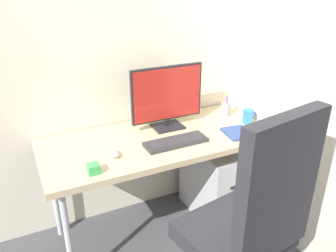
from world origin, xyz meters
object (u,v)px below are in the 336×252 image
desk_clamp_accessory (94,169)px  notebook (238,133)px  keyboard (176,142)px  pen_holder (226,109)px  filing_cabinet (220,179)px  mouse (114,153)px  monitor (167,96)px  coffee_mug (248,116)px  office_chair (252,219)px

desk_clamp_accessory → notebook: bearing=3.4°
keyboard → pen_holder: (0.52, 0.24, 0.04)m
filing_cabinet → mouse: bearing=-173.3°
monitor → notebook: bearing=-40.0°
pen_holder → coffee_mug: (0.06, -0.18, 0.00)m
office_chair → desk_clamp_accessory: 0.83m
monitor → coffee_mug: monitor is taller
notebook → desk_clamp_accessory: bearing=-170.1°
pen_holder → coffee_mug: 0.19m
filing_cabinet → notebook: 0.48m
office_chair → filing_cabinet: (0.35, 0.77, -0.33)m
mouse → pen_holder: pen_holder is taller
coffee_mug → desk_clamp_accessory: coffee_mug is taller
monitor → pen_holder: 0.50m
keyboard → notebook: bearing=-7.5°
keyboard → monitor: bearing=76.9°
monitor → mouse: (-0.45, -0.23, -0.20)m
filing_cabinet → desk_clamp_accessory: desk_clamp_accessory is taller
office_chair → coffee_mug: office_chair is taller
filing_cabinet → pen_holder: 0.52m
monitor → coffee_mug: bearing=-18.9°
mouse → monitor: bearing=15.0°
office_chair → pen_holder: size_ratio=7.42×
office_chair → pen_holder: bearing=63.6°
pen_holder → coffee_mug: size_ratio=1.49×
office_chair → pen_holder: (0.44, 0.90, 0.16)m
keyboard → pen_holder: 0.58m
monitor → desk_clamp_accessory: bearing=-149.0°
notebook → desk_clamp_accessory: 0.96m
filing_cabinet → monitor: size_ratio=1.14×
monitor → desk_clamp_accessory: (-0.59, -0.36, -0.19)m
pen_holder → notebook: pen_holder is taller
office_chair → coffee_mug: size_ratio=11.05×
monitor → office_chair: bearing=-88.7°
filing_cabinet → desk_clamp_accessory: bearing=-166.9°
keyboard → mouse: (-0.39, 0.02, 0.01)m
filing_cabinet → coffee_mug: bearing=-16.8°
keyboard → desk_clamp_accessory: bearing=-168.3°
monitor → notebook: size_ratio=2.70×
coffee_mug → pen_holder: bearing=110.2°
mouse → desk_clamp_accessory: bearing=-151.1°
filing_cabinet → coffee_mug: (0.16, -0.05, 0.49)m
mouse → coffee_mug: size_ratio=0.93×
notebook → office_chair: bearing=-113.0°
mouse → pen_holder: 0.94m
monitor → mouse: size_ratio=4.91×
filing_cabinet → notebook: size_ratio=3.09×
office_chair → mouse: size_ratio=11.84×
office_chair → notebook: 0.70m
keyboard → coffee_mug: size_ratio=3.65×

